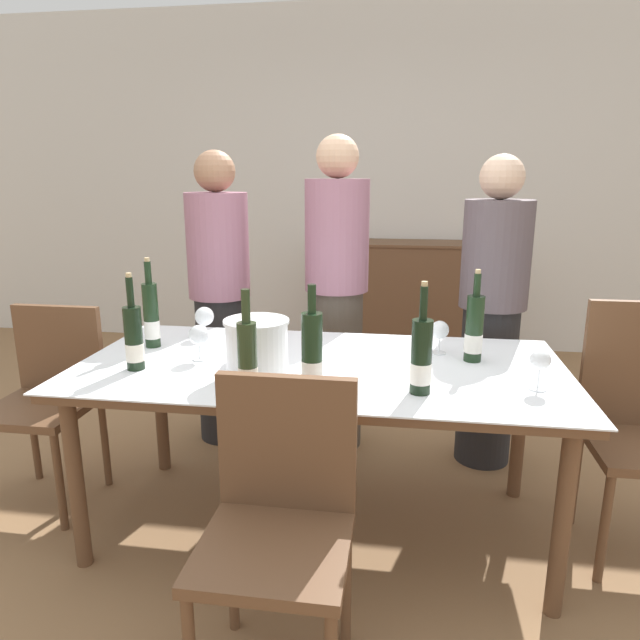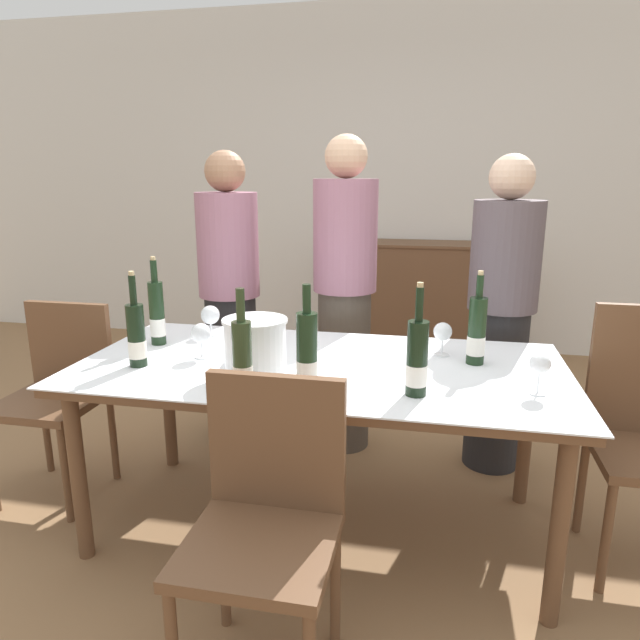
% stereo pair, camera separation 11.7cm
% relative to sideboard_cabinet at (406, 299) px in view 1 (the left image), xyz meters
% --- Properties ---
extents(ground_plane, '(12.00, 12.00, 0.00)m').
position_rel_sideboard_cabinet_xyz_m(ground_plane, '(-0.34, -2.53, -0.47)').
color(ground_plane, olive).
extents(back_wall, '(8.00, 0.10, 2.80)m').
position_rel_sideboard_cabinet_xyz_m(back_wall, '(-0.34, 0.29, 0.93)').
color(back_wall, silver).
rests_on(back_wall, ground_plane).
extents(sideboard_cabinet, '(1.33, 0.46, 0.94)m').
position_rel_sideboard_cabinet_xyz_m(sideboard_cabinet, '(0.00, 0.00, 0.00)').
color(sideboard_cabinet, brown).
rests_on(sideboard_cabinet, ground_plane).
extents(dining_table, '(1.92, 0.95, 0.73)m').
position_rel_sideboard_cabinet_xyz_m(dining_table, '(-0.34, -2.53, 0.20)').
color(dining_table, brown).
rests_on(dining_table, ground_plane).
extents(ice_bucket, '(0.24, 0.24, 0.22)m').
position_rel_sideboard_cabinet_xyz_m(ice_bucket, '(-0.55, -2.70, 0.38)').
color(ice_bucket, white).
rests_on(ice_bucket, dining_table).
extents(wine_bottle_0, '(0.07, 0.07, 0.37)m').
position_rel_sideboard_cabinet_xyz_m(wine_bottle_0, '(0.27, -2.40, 0.39)').
color(wine_bottle_0, black).
rests_on(wine_bottle_0, dining_table).
extents(wine_bottle_1, '(0.07, 0.07, 0.39)m').
position_rel_sideboard_cabinet_xyz_m(wine_bottle_1, '(-1.10, -2.41, 0.40)').
color(wine_bottle_1, black).
rests_on(wine_bottle_1, dining_table).
extents(wine_bottle_2, '(0.07, 0.07, 0.37)m').
position_rel_sideboard_cabinet_xyz_m(wine_bottle_2, '(-0.52, -2.92, 0.39)').
color(wine_bottle_2, '#28381E').
rests_on(wine_bottle_2, dining_table).
extents(wine_bottle_3, '(0.07, 0.07, 0.39)m').
position_rel_sideboard_cabinet_xyz_m(wine_bottle_3, '(0.05, -2.79, 0.39)').
color(wine_bottle_3, black).
rests_on(wine_bottle_3, dining_table).
extents(wine_bottle_4, '(0.07, 0.07, 0.38)m').
position_rel_sideboard_cabinet_xyz_m(wine_bottle_4, '(-1.03, -2.70, 0.38)').
color(wine_bottle_4, black).
rests_on(wine_bottle_4, dining_table).
extents(wine_bottle_5, '(0.07, 0.07, 0.38)m').
position_rel_sideboard_cabinet_xyz_m(wine_bottle_5, '(-0.32, -2.85, 0.40)').
color(wine_bottle_5, black).
rests_on(wine_bottle_5, dining_table).
extents(wine_glass_0, '(0.09, 0.09, 0.14)m').
position_rel_sideboard_cabinet_xyz_m(wine_glass_0, '(-0.92, -2.23, 0.36)').
color(wine_glass_0, white).
rests_on(wine_glass_0, dining_table).
extents(wine_glass_1, '(0.08, 0.08, 0.15)m').
position_rel_sideboard_cabinet_xyz_m(wine_glass_1, '(-0.83, -2.55, 0.36)').
color(wine_glass_1, white).
rests_on(wine_glass_1, dining_table).
extents(wine_glass_2, '(0.08, 0.08, 0.14)m').
position_rel_sideboard_cabinet_xyz_m(wine_glass_2, '(0.14, -2.32, 0.36)').
color(wine_glass_2, white).
rests_on(wine_glass_2, dining_table).
extents(wine_glass_3, '(0.07, 0.07, 0.14)m').
position_rel_sideboard_cabinet_xyz_m(wine_glass_3, '(0.46, -2.70, 0.37)').
color(wine_glass_3, white).
rests_on(wine_glass_3, dining_table).
extents(chair_near_front, '(0.42, 0.42, 0.89)m').
position_rel_sideboard_cabinet_xyz_m(chair_near_front, '(-0.35, -3.24, 0.05)').
color(chair_near_front, brown).
rests_on(chair_near_front, ground_plane).
extents(chair_left_end, '(0.42, 0.42, 0.88)m').
position_rel_sideboard_cabinet_xyz_m(chair_left_end, '(-1.59, -2.45, 0.05)').
color(chair_left_end, brown).
rests_on(chair_left_end, ground_plane).
extents(person_host, '(0.33, 0.33, 1.59)m').
position_rel_sideboard_cabinet_xyz_m(person_host, '(-1.01, -1.74, 0.33)').
color(person_host, '#262628').
rests_on(person_host, ground_plane).
extents(person_guest_left, '(0.33, 0.33, 1.66)m').
position_rel_sideboard_cabinet_xyz_m(person_guest_left, '(-0.37, -1.74, 0.37)').
color(person_guest_left, '#51473D').
rests_on(person_guest_left, ground_plane).
extents(person_guest_right, '(0.33, 0.33, 1.56)m').
position_rel_sideboard_cabinet_xyz_m(person_guest_right, '(0.42, -1.81, 0.31)').
color(person_guest_right, '#262628').
rests_on(person_guest_right, ground_plane).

